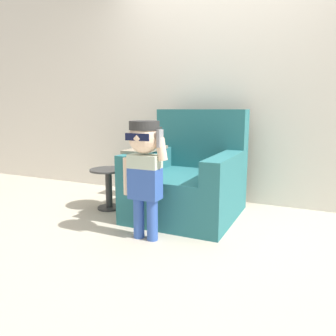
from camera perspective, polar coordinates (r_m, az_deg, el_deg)
name	(u,v)px	position (r m, az deg, el deg)	size (l,w,h in m)	color
ground_plane	(199,220)	(3.11, 5.40, -9.03)	(10.00, 10.00, 0.00)	#BCB29E
wall_back	(226,83)	(3.71, 10.03, 14.37)	(10.00, 0.05, 2.60)	silver
armchair	(189,179)	(3.20, 3.70, -1.97)	(0.96, 1.03, 1.02)	#286B70
person_child	(145,162)	(2.52, -4.11, 1.10)	(0.38, 0.29, 0.94)	#3356AD
side_table	(109,185)	(3.43, -10.28, -2.87)	(0.38, 0.38, 0.42)	#333333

